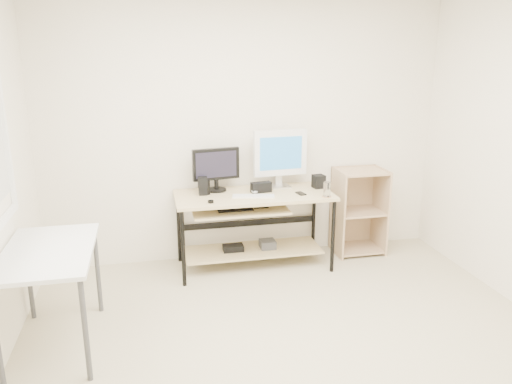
{
  "coord_description": "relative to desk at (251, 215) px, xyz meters",
  "views": [
    {
      "loc": [
        -0.96,
        -2.82,
        2.07
      ],
      "look_at": [
        -0.06,
        1.3,
        0.87
      ],
      "focal_mm": 35.0,
      "sensor_mm": 36.0,
      "label": 1
    }
  ],
  "objects": [
    {
      "name": "smartphone",
      "position": [
        0.46,
        -0.11,
        0.22
      ],
      "size": [
        0.09,
        0.13,
        0.01
      ],
      "primitive_type": "cube",
      "rotation": [
        0.0,
        0.0,
        0.19
      ],
      "color": "black",
      "rests_on": "desk"
    },
    {
      "name": "speaker_left",
      "position": [
        -0.45,
        0.06,
        0.3
      ],
      "size": [
        0.09,
        0.09,
        0.17
      ],
      "rotation": [
        0.0,
        0.0,
        -0.02
      ],
      "color": "black",
      "rests_on": "desk"
    },
    {
      "name": "audio_controller",
      "position": [
        -0.43,
        0.06,
        0.28
      ],
      "size": [
        0.08,
        0.06,
        0.14
      ],
      "primitive_type": "cube",
      "rotation": [
        0.0,
        0.0,
        0.21
      ],
      "color": "black",
      "rests_on": "desk"
    },
    {
      "name": "volume_puck",
      "position": [
        -0.42,
        -0.21,
        0.22
      ],
      "size": [
        0.05,
        0.05,
        0.02
      ],
      "primitive_type": "cylinder",
      "rotation": [
        0.0,
        0.0,
        0.02
      ],
      "color": "black",
      "rests_on": "desk"
    },
    {
      "name": "white_imac",
      "position": [
        0.33,
        0.17,
        0.54
      ],
      "size": [
        0.54,
        0.17,
        0.58
      ],
      "rotation": [
        0.0,
        0.0,
        0.08
      ],
      "color": "silver",
      "rests_on": "desk"
    },
    {
      "name": "center_speaker",
      "position": [
        0.11,
        0.03,
        0.26
      ],
      "size": [
        0.21,
        0.11,
        0.1
      ],
      "primitive_type": "cube",
      "rotation": [
        0.0,
        0.0,
        0.14
      ],
      "color": "black",
      "rests_on": "desk"
    },
    {
      "name": "desk",
      "position": [
        0.0,
        0.0,
        0.0
      ],
      "size": [
        1.5,
        0.65,
        0.75
      ],
      "color": "#CCB781",
      "rests_on": "ground"
    },
    {
      "name": "drinking_glass",
      "position": [
        0.67,
        -0.25,
        0.29
      ],
      "size": [
        0.08,
        0.08,
        0.14
      ],
      "primitive_type": "cylinder",
      "rotation": [
        0.0,
        0.0,
        -0.29
      ],
      "color": "white",
      "rests_on": "coaster"
    },
    {
      "name": "side_table",
      "position": [
        -1.65,
        -1.06,
        0.13
      ],
      "size": [
        0.6,
        1.0,
        0.75
      ],
      "color": "silver",
      "rests_on": "ground"
    },
    {
      "name": "black_monitor",
      "position": [
        -0.31,
        0.17,
        0.45
      ],
      "size": [
        0.46,
        0.19,
        0.42
      ],
      "rotation": [
        0.0,
        0.0,
        0.15
      ],
      "color": "black",
      "rests_on": "desk"
    },
    {
      "name": "coaster",
      "position": [
        0.67,
        -0.25,
        0.21
      ],
      "size": [
        0.11,
        0.11,
        0.01
      ],
      "primitive_type": "cylinder",
      "rotation": [
        0.0,
        0.0,
        -0.29
      ],
      "color": "#996B45",
      "rests_on": "desk"
    },
    {
      "name": "shelf_unit",
      "position": [
        1.18,
        0.16,
        -0.09
      ],
      "size": [
        0.5,
        0.4,
        0.9
      ],
      "color": "tan",
      "rests_on": "ground"
    },
    {
      "name": "mouse",
      "position": [
        0.04,
        0.02,
        0.23
      ],
      "size": [
        0.08,
        0.12,
        0.04
      ],
      "primitive_type": "ellipsoid",
      "rotation": [
        0.0,
        0.0,
        -0.13
      ],
      "color": "#B0B0B5",
      "rests_on": "desk"
    },
    {
      "name": "speaker_right",
      "position": [
        0.7,
        0.07,
        0.28
      ],
      "size": [
        0.12,
        0.12,
        0.13
      ],
      "primitive_type": "cube",
      "rotation": [
        0.0,
        0.0,
        0.14
      ],
      "color": "black",
      "rests_on": "desk"
    },
    {
      "name": "room",
      "position": [
        -0.11,
        -1.62,
        0.78
      ],
      "size": [
        4.01,
        4.01,
        2.62
      ],
      "color": "#BEB292",
      "rests_on": "ground"
    },
    {
      "name": "keyboard",
      "position": [
        -0.0,
        -0.11,
        0.22
      ],
      "size": [
        0.41,
        0.19,
        0.01
      ],
      "primitive_type": "cube",
      "rotation": [
        0.0,
        0.0,
        -0.21
      ],
      "color": "silver",
      "rests_on": "desk"
    }
  ]
}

